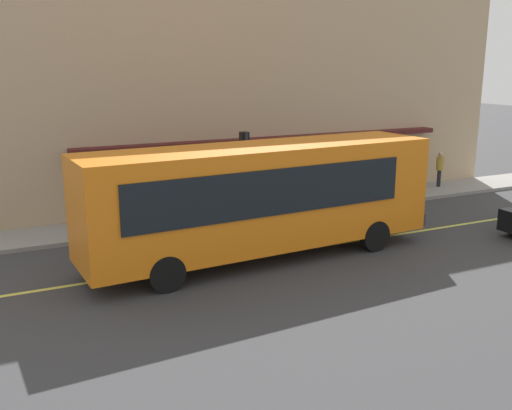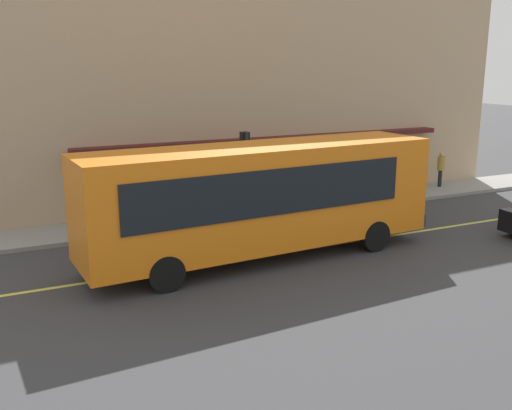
% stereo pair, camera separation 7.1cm
% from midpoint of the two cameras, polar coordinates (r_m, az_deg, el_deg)
% --- Properties ---
extents(ground, '(120.00, 120.00, 0.00)m').
position_cam_midpoint_polar(ground, '(18.42, 1.78, -4.80)').
color(ground, '#38383A').
extents(sidewalk, '(80.00, 2.42, 0.15)m').
position_cam_midpoint_polar(sidewalk, '(22.61, -3.85, -1.09)').
color(sidewalk, gray).
rests_on(sidewalk, ground).
extents(lane_centre_stripe, '(36.00, 0.16, 0.01)m').
position_cam_midpoint_polar(lane_centre_stripe, '(18.42, 1.78, -4.79)').
color(lane_centre_stripe, '#D8D14C').
rests_on(lane_centre_stripe, ground).
extents(storefront_building, '(23.43, 12.25, 10.04)m').
position_cam_midpoint_polar(storefront_building, '(29.47, -3.82, 12.11)').
color(storefront_building, tan).
rests_on(storefront_building, ground).
extents(bus, '(11.26, 3.17, 3.50)m').
position_cam_midpoint_polar(bus, '(17.49, 0.56, 0.96)').
color(bus, orange).
rests_on(bus, ground).
extents(traffic_light, '(0.30, 0.52, 3.20)m').
position_cam_midpoint_polar(traffic_light, '(22.01, -1.20, 5.07)').
color(traffic_light, '#2D2D33').
rests_on(traffic_light, sidewalk).
extents(pedestrian_waiting, '(0.34, 0.34, 1.66)m').
position_cam_midpoint_polar(pedestrian_waiting, '(28.73, 17.53, 3.69)').
color(pedestrian_waiting, black).
rests_on(pedestrian_waiting, sidewalk).
extents(pedestrian_near_storefront, '(0.34, 0.34, 1.56)m').
position_cam_midpoint_polar(pedestrian_near_storefront, '(25.79, 10.86, 2.84)').
color(pedestrian_near_storefront, black).
rests_on(pedestrian_near_storefront, sidewalk).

